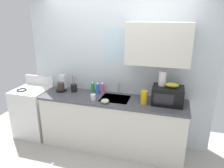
{
  "coord_description": "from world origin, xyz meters",
  "views": [
    {
      "loc": [
        0.9,
        -3.02,
        2.21
      ],
      "look_at": [
        0.0,
        0.0,
        1.15
      ],
      "focal_mm": 33.6,
      "sensor_mm": 36.0,
      "label": 1
    }
  ],
  "objects_px": {
    "dish_soap_bottle_blue": "(98,88)",
    "mug_white": "(93,97)",
    "microwave": "(168,95)",
    "paper_towel_roll": "(162,78)",
    "utensil_crock": "(74,88)",
    "cereal_canister": "(144,97)",
    "dish_soap_bottle_pink": "(102,88)",
    "small_bowl": "(105,101)",
    "banana_bunch": "(172,85)",
    "coffee_maker": "(62,85)",
    "stove_range": "(34,111)",
    "dish_soap_bottle_green": "(93,87)"
  },
  "relations": [
    {
      "from": "dish_soap_bottle_green",
      "to": "utensil_crock",
      "type": "relative_size",
      "value": 0.68
    },
    {
      "from": "dish_soap_bottle_pink",
      "to": "dish_soap_bottle_green",
      "type": "relative_size",
      "value": 1.03
    },
    {
      "from": "dish_soap_bottle_blue",
      "to": "utensil_crock",
      "type": "height_order",
      "value": "utensil_crock"
    },
    {
      "from": "microwave",
      "to": "paper_towel_roll",
      "type": "bearing_deg",
      "value": 152.62
    },
    {
      "from": "dish_soap_bottle_blue",
      "to": "utensil_crock",
      "type": "distance_m",
      "value": 0.43
    },
    {
      "from": "coffee_maker",
      "to": "microwave",
      "type": "bearing_deg",
      "value": -1.87
    },
    {
      "from": "utensil_crock",
      "to": "cereal_canister",
      "type": "bearing_deg",
      "value": -7.66
    },
    {
      "from": "stove_range",
      "to": "dish_soap_bottle_blue",
      "type": "height_order",
      "value": "dish_soap_bottle_blue"
    },
    {
      "from": "small_bowl",
      "to": "coffee_maker",
      "type": "bearing_deg",
      "value": 161.34
    },
    {
      "from": "coffee_maker",
      "to": "cereal_canister",
      "type": "xyz_separation_m",
      "value": [
        1.49,
        -0.16,
        -0.0
      ]
    },
    {
      "from": "stove_range",
      "to": "mug_white",
      "type": "xyz_separation_m",
      "value": [
        1.27,
        -0.14,
        0.49
      ]
    },
    {
      "from": "banana_bunch",
      "to": "dish_soap_bottle_blue",
      "type": "relative_size",
      "value": 0.99
    },
    {
      "from": "stove_range",
      "to": "dish_soap_bottle_green",
      "type": "height_order",
      "value": "dish_soap_bottle_green"
    },
    {
      "from": "dish_soap_bottle_pink",
      "to": "small_bowl",
      "type": "relative_size",
      "value": 1.56
    },
    {
      "from": "stove_range",
      "to": "dish_soap_bottle_green",
      "type": "xyz_separation_m",
      "value": [
        1.13,
        0.2,
        0.53
      ]
    },
    {
      "from": "dish_soap_bottle_green",
      "to": "utensil_crock",
      "type": "bearing_deg",
      "value": -164.8
    },
    {
      "from": "paper_towel_roll",
      "to": "utensil_crock",
      "type": "bearing_deg",
      "value": 179.25
    },
    {
      "from": "cereal_canister",
      "to": "mug_white",
      "type": "bearing_deg",
      "value": -173.57
    },
    {
      "from": "dish_soap_bottle_blue",
      "to": "dish_soap_bottle_green",
      "type": "xyz_separation_m",
      "value": [
        -0.11,
        0.04,
        -0.0
      ]
    },
    {
      "from": "coffee_maker",
      "to": "mug_white",
      "type": "xyz_separation_m",
      "value": [
        0.69,
        -0.25,
        -0.06
      ]
    },
    {
      "from": "stove_range",
      "to": "utensil_crock",
      "type": "distance_m",
      "value": 0.97
    },
    {
      "from": "dish_soap_bottle_pink",
      "to": "dish_soap_bottle_blue",
      "type": "relative_size",
      "value": 1.0
    },
    {
      "from": "stove_range",
      "to": "banana_bunch",
      "type": "height_order",
      "value": "banana_bunch"
    },
    {
      "from": "stove_range",
      "to": "banana_bunch",
      "type": "distance_m",
      "value": 2.57
    },
    {
      "from": "coffee_maker",
      "to": "utensil_crock",
      "type": "distance_m",
      "value": 0.23
    },
    {
      "from": "stove_range",
      "to": "small_bowl",
      "type": "height_order",
      "value": "stove_range"
    },
    {
      "from": "dish_soap_bottle_pink",
      "to": "paper_towel_roll",
      "type": "bearing_deg",
      "value": -5.78
    },
    {
      "from": "stove_range",
      "to": "coffee_maker",
      "type": "bearing_deg",
      "value": 10.24
    },
    {
      "from": "cereal_canister",
      "to": "small_bowl",
      "type": "relative_size",
      "value": 1.6
    },
    {
      "from": "mug_white",
      "to": "stove_range",
      "type": "bearing_deg",
      "value": 173.57
    },
    {
      "from": "banana_bunch",
      "to": "coffee_maker",
      "type": "bearing_deg",
      "value": 178.22
    },
    {
      "from": "coffee_maker",
      "to": "small_bowl",
      "type": "height_order",
      "value": "coffee_maker"
    },
    {
      "from": "dish_soap_bottle_pink",
      "to": "coffee_maker",
      "type": "bearing_deg",
      "value": -172.78
    },
    {
      "from": "stove_range",
      "to": "mug_white",
      "type": "relative_size",
      "value": 11.37
    },
    {
      "from": "mug_white",
      "to": "cereal_canister",
      "type": "bearing_deg",
      "value": 6.43
    },
    {
      "from": "banana_bunch",
      "to": "cereal_canister",
      "type": "distance_m",
      "value": 0.45
    },
    {
      "from": "stove_range",
      "to": "dish_soap_bottle_pink",
      "type": "height_order",
      "value": "dish_soap_bottle_pink"
    },
    {
      "from": "dish_soap_bottle_pink",
      "to": "cereal_canister",
      "type": "bearing_deg",
      "value": -18.31
    },
    {
      "from": "banana_bunch",
      "to": "paper_towel_roll",
      "type": "xyz_separation_m",
      "value": [
        -0.15,
        0.05,
        0.08
      ]
    },
    {
      "from": "microwave",
      "to": "banana_bunch",
      "type": "xyz_separation_m",
      "value": [
        0.05,
        0.0,
        0.17
      ]
    },
    {
      "from": "coffee_maker",
      "to": "small_bowl",
      "type": "relative_size",
      "value": 2.15
    },
    {
      "from": "dish_soap_bottle_blue",
      "to": "mug_white",
      "type": "distance_m",
      "value": 0.32
    },
    {
      "from": "banana_bunch",
      "to": "dish_soap_bottle_pink",
      "type": "bearing_deg",
      "value": 172.5
    },
    {
      "from": "paper_towel_roll",
      "to": "mug_white",
      "type": "bearing_deg",
      "value": -166.99
    },
    {
      "from": "banana_bunch",
      "to": "dish_soap_bottle_pink",
      "type": "distance_m",
      "value": 1.18
    },
    {
      "from": "coffee_maker",
      "to": "dish_soap_bottle_pink",
      "type": "relative_size",
      "value": 1.38
    },
    {
      "from": "dish_soap_bottle_pink",
      "to": "utensil_crock",
      "type": "distance_m",
      "value": 0.51
    },
    {
      "from": "microwave",
      "to": "utensil_crock",
      "type": "bearing_deg",
      "value": 177.45
    },
    {
      "from": "stove_range",
      "to": "small_bowl",
      "type": "relative_size",
      "value": 8.31
    },
    {
      "from": "paper_towel_roll",
      "to": "dish_soap_bottle_pink",
      "type": "relative_size",
      "value": 1.09
    }
  ]
}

